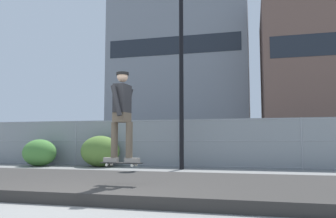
# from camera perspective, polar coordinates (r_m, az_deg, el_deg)

# --- Properties ---
(ground_plane) EXTENTS (120.00, 120.00, 0.00)m
(ground_plane) POSITION_cam_1_polar(r_m,az_deg,el_deg) (5.68, -16.14, -15.64)
(ground_plane) COLOR slate
(gravel_berm) EXTENTS (11.11, 3.93, 0.20)m
(gravel_berm) POSITION_cam_1_polar(r_m,az_deg,el_deg) (7.50, -7.98, -12.43)
(gravel_berm) COLOR #33302D
(gravel_berm) RESTS_ON ground_plane
(skateboard) EXTENTS (0.81, 0.26, 0.07)m
(skateboard) POSITION_cam_1_polar(r_m,az_deg,el_deg) (6.48, -7.86, -9.04)
(skateboard) COLOR black
(skater) EXTENTS (0.73, 0.60, 1.74)m
(skater) POSITION_cam_1_polar(r_m,az_deg,el_deg) (6.49, -7.75, -0.20)
(skater) COLOR gray
(skater) RESTS_ON skateboard
(chain_fence) EXTENTS (17.84, 0.06, 1.85)m
(chain_fence) POSITION_cam_1_polar(r_m,az_deg,el_deg) (13.14, 1.94, -5.75)
(chain_fence) COLOR gray
(chain_fence) RESTS_ON ground_plane
(street_lamp) EXTENTS (0.44, 0.44, 7.49)m
(street_lamp) POSITION_cam_1_polar(r_m,az_deg,el_deg) (12.74, 2.24, 10.94)
(street_lamp) COLOR black
(street_lamp) RESTS_ON ground_plane
(parked_car_near) EXTENTS (4.49, 2.14, 1.66)m
(parked_car_near) POSITION_cam_1_polar(r_m,az_deg,el_deg) (16.27, -7.85, -5.94)
(parked_car_near) COLOR #474C54
(parked_car_near) RESTS_ON ground_plane
(parked_car_mid) EXTENTS (4.55, 2.26, 1.66)m
(parked_car_mid) POSITION_cam_1_polar(r_m,az_deg,el_deg) (15.02, 13.20, -5.92)
(parked_car_mid) COLOR navy
(parked_car_mid) RESTS_ON ground_plane
(library_building) EXTENTS (19.94, 15.62, 22.42)m
(library_building) POSITION_cam_1_polar(r_m,az_deg,el_deg) (53.63, 2.74, 5.66)
(library_building) COLOR slate
(library_building) RESTS_ON ground_plane
(office_block) EXTENTS (18.20, 15.78, 18.33)m
(office_block) POSITION_cam_1_polar(r_m,az_deg,el_deg) (48.41, 26.43, 4.95)
(office_block) COLOR brown
(office_block) RESTS_ON ground_plane
(shrub_left) EXTENTS (1.39, 1.14, 1.08)m
(shrub_left) POSITION_cam_1_polar(r_m,az_deg,el_deg) (14.69, -20.86, -6.90)
(shrub_left) COLOR #477F38
(shrub_left) RESTS_ON ground_plane
(shrub_center) EXTENTS (1.57, 1.29, 1.22)m
(shrub_center) POSITION_cam_1_polar(r_m,az_deg,el_deg) (13.71, -11.36, -6.99)
(shrub_center) COLOR #567A33
(shrub_center) RESTS_ON ground_plane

